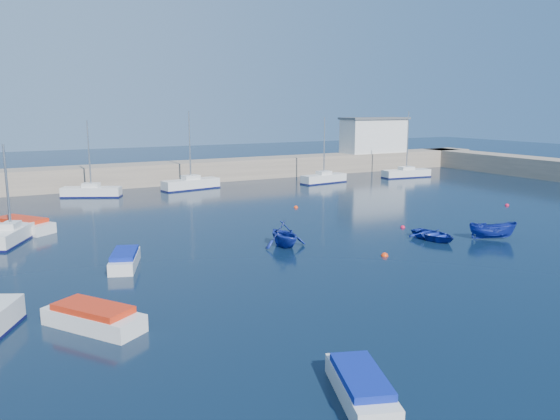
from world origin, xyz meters
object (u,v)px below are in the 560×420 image
sailboat_5 (91,191)px  dinghy_center (434,235)px  motorboat_2 (21,225)px  motorboat_3 (361,386)px  sailboat_3 (12,235)px  motorboat_0 (93,317)px  dinghy_left (284,234)px  sailboat_7 (324,178)px  sailboat_8 (406,173)px  motorboat_1 (125,259)px  dinghy_right (493,231)px  harbor_office (374,136)px  sailboat_6 (191,184)px

sailboat_5 → dinghy_center: sailboat_5 is taller
motorboat_2 → motorboat_3: motorboat_2 is taller
sailboat_3 → motorboat_0: bearing=-57.1°
sailboat_3 → dinghy_left: sailboat_3 is taller
sailboat_7 → sailboat_8: bearing=-100.3°
motorboat_1 → motorboat_2: bearing=130.1°
motorboat_0 → motorboat_2: motorboat_2 is taller
sailboat_7 → sailboat_8: sailboat_8 is taller
sailboat_5 → dinghy_right: sailboat_5 is taller
sailboat_8 → motorboat_2: 49.63m
dinghy_left → sailboat_8: bearing=37.4°
motorboat_2 → dinghy_center: bearing=-69.6°
harbor_office → motorboat_2: harbor_office is taller
harbor_office → sailboat_8: 10.94m
motorboat_1 → motorboat_3: size_ratio=0.99×
motorboat_0 → harbor_office: bearing=7.4°
motorboat_0 → motorboat_1: size_ratio=1.12×
sailboat_5 → motorboat_2: size_ratio=1.49×
motorboat_3 → dinghy_right: 25.35m
motorboat_2 → dinghy_left: (15.48, -13.62, 0.37)m
sailboat_6 → sailboat_8: 29.70m
motorboat_3 → dinghy_right: (21.65, 13.18, 0.20)m
sailboat_8 → motorboat_1: bearing=125.9°
sailboat_8 → motorboat_3: 59.28m
motorboat_0 → motorboat_1: 9.26m
motorboat_3 → dinghy_right: size_ratio=1.29×
sailboat_7 → motorboat_3: bearing=140.8°
dinghy_right → harbor_office: bearing=6.2°
sailboat_8 → motorboat_0: size_ratio=1.85×
motorboat_1 → sailboat_8: bearing=49.8°
sailboat_3 → motorboat_2: sailboat_3 is taller
sailboat_8 → dinghy_right: bearing=154.9°
sailboat_3 → motorboat_1: (5.62, -9.65, -0.14)m
sailboat_7 → dinghy_right: sailboat_7 is taller
sailboat_8 → motorboat_1: (-43.56, -24.60, -0.12)m
sailboat_7 → dinghy_left: bearing=134.7°
sailboat_5 → dinghy_left: 29.36m
motorboat_2 → dinghy_right: dinghy_right is taller
sailboat_5 → motorboat_2: bearing=178.5°
sailboat_5 → motorboat_0: (-6.25, -36.62, -0.10)m
dinghy_left → harbor_office: bearing=45.1°
sailboat_6 → motorboat_2: (-18.84, -14.79, -0.14)m
sailboat_7 → sailboat_8: size_ratio=0.92×
sailboat_7 → motorboat_0: (-33.92, -33.88, -0.11)m
harbor_office → sailboat_3: 57.01m
sailboat_6 → dinghy_left: (-3.36, -28.42, 0.23)m
harbor_office → dinghy_left: size_ratio=2.98×
sailboat_7 → sailboat_8: (12.96, -0.64, -0.02)m
motorboat_0 → dinghy_left: size_ratio=1.43×
sailboat_7 → dinghy_left: 32.38m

